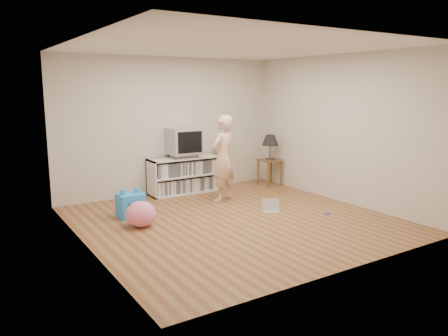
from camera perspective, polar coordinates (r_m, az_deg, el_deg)
The scene contains 13 objects.
ground at distance 6.83m, azimuth 1.36°, elevation -6.79°, with size 4.50×4.50×0.00m, color brown.
walls at distance 6.56m, azimuth 1.40°, elevation 4.12°, with size 4.52×4.52×2.60m.
ceiling at distance 6.54m, azimuth 1.46°, elevation 15.50°, with size 4.50×4.50×0.01m, color white.
media_unit at distance 8.53m, azimuth -5.27°, elevation -0.90°, with size 1.40×0.45×0.70m.
dvd_deck at distance 8.45m, azimuth -5.26°, elevation 1.64°, with size 0.45×0.35×0.07m, color gray.
crt_tv at distance 8.41m, azimuth -5.28°, elevation 3.56°, with size 0.60×0.53×0.50m.
side_table at distance 9.17m, azimuth 5.99°, elevation 0.30°, with size 0.42×0.42×0.55m.
table_lamp at distance 9.09m, azimuth 6.05°, elevation 3.56°, with size 0.34×0.34×0.52m.
person at distance 7.81m, azimuth -0.13°, elevation 1.25°, with size 0.57×0.37×1.55m, color beige.
laptop at distance 7.32m, azimuth 6.19°, elevation -5.20°, with size 0.36×0.33×0.20m.
playing_cards at distance 7.32m, azimuth 13.28°, elevation -5.80°, with size 0.07×0.09×0.02m, color #4351B3.
plush_blue at distance 7.10m, azimuth -12.10°, elevation -4.72°, with size 0.41×0.36×0.46m.
plush_pink at distance 6.57m, azimuth -10.83°, elevation -5.93°, with size 0.45×0.45×0.38m, color pink.
Camera 1 is at (-3.63, -5.42, 2.02)m, focal length 35.00 mm.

